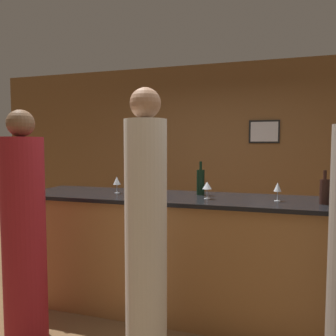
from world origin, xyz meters
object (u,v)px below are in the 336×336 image
Objects in this scene: guest_2 at (24,235)px; wine_bottle_2 at (324,191)px; bartender at (150,205)px; wine_bottle_1 at (144,184)px; wine_bottle_0 at (201,182)px; guest_0 at (146,235)px.

guest_2 is 6.72× the size of wine_bottle_2.
bartender reaches higher than wine_bottle_2.
wine_bottle_1 is at bearing 40.41° from guest_2.
guest_2 is 1.05m from wine_bottle_1.
guest_2 is 5.85× the size of wine_bottle_1.
bartender is 1.05m from wine_bottle_1.
wine_bottle_2 is (1.78, -0.83, 0.35)m from bartender.
wine_bottle_2 is at bearing 154.86° from bartender.
wine_bottle_0 reaches higher than wine_bottle_2.
bartender is at bearing 154.86° from wine_bottle_2.
wine_bottle_2 is at bearing 4.29° from wine_bottle_1.
wine_bottle_0 is 1.01× the size of wine_bottle_1.
bartender reaches higher than wine_bottle_0.
bartender is 1.99m from wine_bottle_2.
guest_2 is (-0.46, -1.58, 0.01)m from bartender.
wine_bottle_1 is at bearing 112.19° from guest_0.
wine_bottle_0 is at bearing 168.62° from wine_bottle_2.
guest_2 is (-1.00, -0.04, -0.07)m from guest_0.
wine_bottle_2 is (1.49, 0.11, -0.02)m from wine_bottle_1.
bartender is 5.79× the size of wine_bottle_1.
guest_0 is 6.24× the size of wine_bottle_1.
bartender reaches higher than wine_bottle_1.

